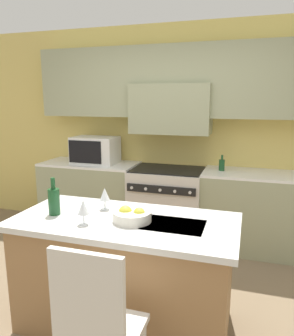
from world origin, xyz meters
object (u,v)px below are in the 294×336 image
object	(u,v)px
microwave	(95,150)
oil_bottle_on_counter	(222,165)
wine_bottle	(54,201)
island_chair	(97,325)
fruit_bowl	(132,215)
wine_glass_far	(105,195)
range_stove	(167,204)
wine_glass_near	(83,208)

from	to	relation	value
microwave	oil_bottle_on_counter	bearing A→B (deg)	0.72
wine_bottle	oil_bottle_on_counter	xyz separation A→B (m)	(1.13, 1.79, 0.01)
microwave	island_chair	world-z (taller)	microwave
microwave	fruit_bowl	xyz separation A→B (m)	(1.14, -1.73, -0.18)
wine_bottle	wine_glass_far	size ratio (longest dim) A/B	1.61
wine_glass_far	range_stove	bearing A→B (deg)	84.39
microwave	wine_glass_far	distance (m)	1.76
range_stove	fruit_bowl	size ratio (longest dim) A/B	3.24
microwave	fruit_bowl	size ratio (longest dim) A/B	2.03
range_stove	fruit_bowl	world-z (taller)	fruit_bowl
wine_bottle	wine_glass_near	world-z (taller)	wine_bottle
range_stove	wine_bottle	bearing A→B (deg)	-105.28
fruit_bowl	oil_bottle_on_counter	bearing A→B (deg)	74.02
fruit_bowl	oil_bottle_on_counter	distance (m)	1.82
island_chair	oil_bottle_on_counter	distance (m)	2.59
microwave	wine_glass_far	bearing A→B (deg)	-61.43
range_stove	island_chair	world-z (taller)	island_chair
wine_bottle	fruit_bowl	bearing A→B (deg)	3.91
oil_bottle_on_counter	wine_bottle	bearing A→B (deg)	-122.22
microwave	wine_glass_near	size ratio (longest dim) A/B	3.17
wine_bottle	wine_glass_far	bearing A→B (deg)	34.30
wine_glass_near	wine_glass_far	bearing A→B (deg)	88.85
range_stove	microwave	distance (m)	1.19
range_stove	oil_bottle_on_counter	xyz separation A→B (m)	(0.65, 0.04, 0.55)
fruit_bowl	oil_bottle_on_counter	world-z (taller)	oil_bottle_on_counter
island_chair	fruit_bowl	size ratio (longest dim) A/B	3.71
wine_glass_near	wine_glass_far	distance (m)	0.35
oil_bottle_on_counter	range_stove	bearing A→B (deg)	-176.55
range_stove	oil_bottle_on_counter	distance (m)	0.85
wine_glass_far	island_chair	bearing A→B (deg)	-68.34
wine_glass_near	wine_bottle	bearing A→B (deg)	159.05
wine_glass_far	oil_bottle_on_counter	world-z (taller)	oil_bottle_on_counter
microwave	oil_bottle_on_counter	world-z (taller)	microwave
microwave	wine_glass_far	xyz separation A→B (m)	(0.84, -1.55, -0.10)
island_chair	microwave	bearing A→B (deg)	116.03
island_chair	wine_bottle	size ratio (longest dim) A/B	3.59
wine_glass_far	wine_bottle	bearing A→B (deg)	-145.70
wine_glass_far	fruit_bowl	size ratio (longest dim) A/B	0.64
wine_glass_far	wine_glass_near	bearing A→B (deg)	-91.15
oil_bottle_on_counter	wine_glass_near	bearing A→B (deg)	-112.86
wine_bottle	microwave	bearing A→B (deg)	106.17
range_stove	wine_glass_near	distance (m)	1.96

